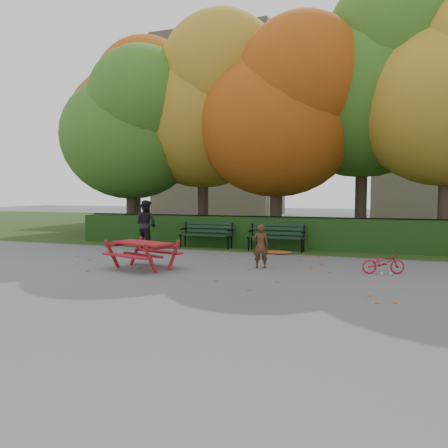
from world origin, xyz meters
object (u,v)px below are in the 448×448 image
(tree_c, at_px, (284,111))
(tree_d, at_px, (374,80))
(tree_a, at_px, (134,126))
(tree_b, at_px, (208,105))
(adult, at_px, (146,224))
(tree_f, at_px, (139,115))
(bench_right, at_px, (277,235))
(child, at_px, (261,246))
(picnic_table, at_px, (143,248))
(bicycle, at_px, (383,263))
(bench_left, at_px, (207,232))

(tree_c, height_order, tree_d, tree_d)
(tree_a, xyz_separation_m, tree_b, (2.74, 1.17, 0.88))
(tree_c, height_order, adult, tree_c)
(tree_c, height_order, tree_f, tree_f)
(bench_right, relative_size, child, 1.67)
(tree_b, relative_size, tree_f, 0.96)
(tree_b, xyz_separation_m, child, (3.90, -6.37, -4.86))
(tree_f, height_order, child, tree_f)
(child, bearing_deg, tree_c, -98.82)
(picnic_table, bearing_deg, tree_c, 90.27)
(bicycle, bearing_deg, tree_c, 13.82)
(bench_left, relative_size, picnic_table, 0.98)
(bench_right, bearing_deg, tree_f, 146.08)
(tree_c, height_order, child, tree_c)
(tree_d, height_order, bench_right, tree_d)
(tree_a, height_order, bench_left, tree_a)
(bench_left, distance_m, child, 4.32)
(tree_d, height_order, tree_f, tree_d)
(tree_c, bearing_deg, bench_left, -133.36)
(bench_left, bearing_deg, bench_right, 0.00)
(tree_d, xyz_separation_m, picnic_table, (-5.09, -7.94, -5.47))
(tree_d, bearing_deg, child, -109.47)
(bench_left, distance_m, bicycle, 6.41)
(tree_b, xyz_separation_m, picnic_table, (1.24, -7.46, -4.89))
(child, xyz_separation_m, adult, (-4.64, 2.53, 0.27))
(tree_c, bearing_deg, bicycle, -57.37)
(tree_d, bearing_deg, bicycle, -86.48)
(tree_b, height_order, tree_d, tree_d)
(tree_f, height_order, picnic_table, tree_f)
(bench_left, xyz_separation_m, bicycle, (5.59, -3.14, -0.27))
(tree_c, relative_size, child, 7.41)
(adult, relative_size, bicycle, 1.68)
(child, relative_size, adult, 0.67)
(tree_f, relative_size, picnic_table, 5.01)
(bench_right, bearing_deg, tree_c, 96.70)
(tree_b, xyz_separation_m, tree_c, (3.28, -0.78, -0.58))
(tree_f, bearing_deg, adult, -58.08)
(tree_b, bearing_deg, bicycle, -42.55)
(tree_b, distance_m, tree_d, 6.37)
(tree_c, relative_size, tree_f, 0.87)
(tree_b, relative_size, bicycle, 9.16)
(tree_b, relative_size, tree_d, 0.92)
(child, distance_m, bicycle, 2.86)
(tree_f, xyz_separation_m, bench_right, (8.23, -5.54, -5.17))
(tree_a, xyz_separation_m, bench_left, (3.89, -1.88, -4.00))
(bench_left, bearing_deg, tree_c, 46.64)
(tree_a, height_order, tree_d, tree_d)
(bench_left, bearing_deg, tree_d, 34.26)
(bench_left, relative_size, child, 1.67)
(bench_right, bearing_deg, child, -83.92)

